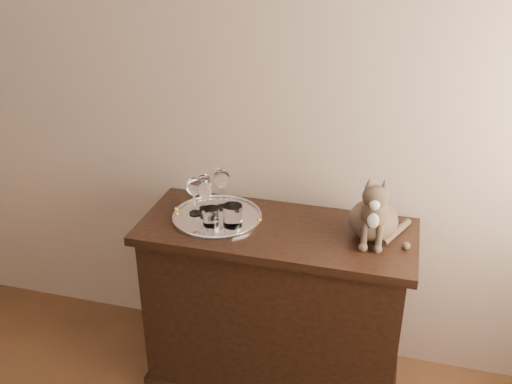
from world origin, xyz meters
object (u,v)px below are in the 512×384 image
sideboard (275,307)px  wine_glass_b (222,189)px  wine_glass_d (205,199)px  tumbler_b (211,217)px  wine_glass_c (194,196)px  cat (375,203)px  tumbler_a (233,216)px  tray (217,217)px  wine_glass_a (204,192)px

sideboard → wine_glass_b: (-0.28, 0.10, 0.53)m
wine_glass_d → tumbler_b: (0.05, -0.07, -0.05)m
wine_glass_c → cat: 0.79m
wine_glass_d → tumbler_a: size_ratio=1.84×
tumbler_b → tumbler_a: bearing=12.4°
wine_glass_b → tumbler_b: wine_glass_b is taller
tray → wine_glass_c: 0.14m
cat → wine_glass_c: bearing=179.8°
wine_glass_a → wine_glass_b: wine_glass_b is taller
wine_glass_d → tumbler_b: 0.10m
wine_glass_d → tumbler_b: wine_glass_d is taller
tray → cat: bearing=1.8°
tumbler_a → cat: bearing=7.5°
sideboard → cat: bearing=5.1°
wine_glass_c → cat: cat is taller
wine_glass_b → wine_glass_d: bearing=-115.5°
tumbler_a → tumbler_b: size_ratio=1.19×
wine_glass_a → wine_glass_d: wine_glass_d is taller
wine_glass_a → tumbler_a: wine_glass_a is taller
wine_glass_a → wine_glass_d: bearing=-67.4°
wine_glass_a → sideboard: bearing=-11.6°
wine_glass_c → tumbler_b: 0.14m
tumbler_b → wine_glass_a: bearing=119.6°
wine_glass_d → tumbler_a: bearing=-18.8°
sideboard → wine_glass_b: wine_glass_b is taller
tumbler_a → sideboard: bearing=12.7°
wine_glass_b → tumbler_a: (0.09, -0.14, -0.05)m
sideboard → wine_glass_b: size_ratio=6.16×
tray → wine_glass_c: (-0.10, 0.00, 0.09)m
wine_glass_b → wine_glass_a: bearing=-157.6°
tray → wine_glass_c: wine_glass_c is taller
wine_glass_a → wine_glass_d: 0.07m
wine_glass_a → wine_glass_d: size_ratio=0.98×
wine_glass_a → tumbler_b: 0.16m
tumbler_a → wine_glass_a: bearing=145.9°
tray → tumbler_a: tumbler_a is taller
sideboard → cat: cat is taller
wine_glass_b → wine_glass_d: (-0.05, -0.10, -0.01)m
tumbler_b → cat: cat is taller
wine_glass_b → cat: bearing=-5.5°
wine_glass_a → tumbler_b: (0.08, -0.13, -0.05)m
sideboard → tumbler_a: bearing=-167.3°
sideboard → tumbler_b: 0.55m
tumbler_a → wine_glass_d: bearing=161.2°
tumbler_b → cat: size_ratio=0.26×
wine_glass_b → tumbler_b: 0.17m
tray → tumbler_b: (-0.00, -0.08, 0.04)m
sideboard → cat: size_ratio=3.83×
tray → cat: cat is taller
wine_glass_c → tumbler_a: bearing=-16.4°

